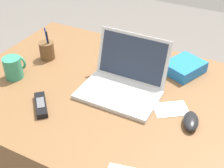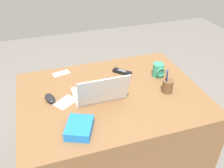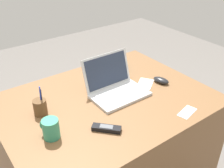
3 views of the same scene
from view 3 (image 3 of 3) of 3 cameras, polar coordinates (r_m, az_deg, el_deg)
name	(u,v)px [view 3 (image 3 of 3)]	position (r m, az deg, el deg)	size (l,w,h in m)	color
desk	(107,144)	(1.85, -1.08, -12.79)	(1.27, 0.95, 0.73)	brown
laptop	(116,87)	(1.65, 0.77, -0.59)	(0.34, 0.28, 0.23)	silver
computer_mouse	(161,80)	(1.81, 10.52, 0.78)	(0.06, 0.11, 0.04)	black
coffee_mug_white	(51,128)	(1.35, -13.09, -9.29)	(0.08, 0.10, 0.10)	#338C6B
cordless_phone	(106,128)	(1.38, -1.21, -9.53)	(0.14, 0.14, 0.03)	black
pen_holder	(40,107)	(1.53, -15.21, -4.80)	(0.07, 0.07, 0.18)	brown
snack_bag	(115,66)	(1.96, 0.61, 3.99)	(0.14, 0.18, 0.05)	blue
paper_note_near_laptop	(145,84)	(1.79, 7.19, 0.08)	(0.14, 0.09, 0.00)	white
paper_note_left	(187,112)	(1.57, 15.87, -5.84)	(0.13, 0.06, 0.00)	white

